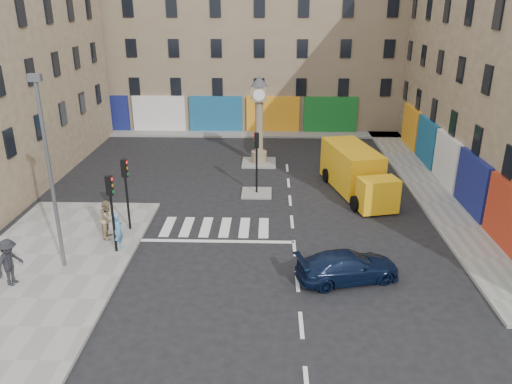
{
  "coord_description": "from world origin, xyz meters",
  "views": [
    {
      "loc": [
        -1.2,
        -20.21,
        11.13
      ],
      "look_at": [
        -1.9,
        3.19,
        2.0
      ],
      "focal_mm": 35.0,
      "sensor_mm": 36.0,
      "label": 1
    }
  ],
  "objects_px": {
    "lamp_post": "(49,165)",
    "navy_sedan": "(348,266)",
    "traffic_light_left_far": "(126,183)",
    "pedestrian_tan": "(108,219)",
    "clock_pillar": "(259,115)",
    "yellow_van": "(356,171)",
    "traffic_light_island": "(257,153)",
    "traffic_light_left_near": "(111,202)",
    "pedestrian_blue": "(118,232)",
    "pedestrian_dark": "(9,262)"
  },
  "relations": [
    {
      "from": "pedestrian_dark",
      "to": "traffic_light_island",
      "type": "bearing_deg",
      "value": -27.07
    },
    {
      "from": "traffic_light_left_near",
      "to": "lamp_post",
      "type": "bearing_deg",
      "value": -143.62
    },
    {
      "from": "navy_sedan",
      "to": "pedestrian_tan",
      "type": "xyz_separation_m",
      "value": [
        -11.14,
        3.42,
        0.47
      ]
    },
    {
      "from": "lamp_post",
      "to": "pedestrian_blue",
      "type": "bearing_deg",
      "value": 38.97
    },
    {
      "from": "traffic_light_island",
      "to": "pedestrian_blue",
      "type": "height_order",
      "value": "traffic_light_island"
    },
    {
      "from": "lamp_post",
      "to": "pedestrian_dark",
      "type": "xyz_separation_m",
      "value": [
        -1.51,
        -1.57,
        -3.64
      ]
    },
    {
      "from": "yellow_van",
      "to": "pedestrian_tan",
      "type": "distance_m",
      "value": 14.77
    },
    {
      "from": "clock_pillar",
      "to": "navy_sedan",
      "type": "bearing_deg",
      "value": -75.43
    },
    {
      "from": "traffic_light_left_far",
      "to": "clock_pillar",
      "type": "distance_m",
      "value": 13.05
    },
    {
      "from": "lamp_post",
      "to": "pedestrian_blue",
      "type": "height_order",
      "value": "lamp_post"
    },
    {
      "from": "navy_sedan",
      "to": "yellow_van",
      "type": "height_order",
      "value": "yellow_van"
    },
    {
      "from": "navy_sedan",
      "to": "yellow_van",
      "type": "distance_m",
      "value": 10.54
    },
    {
      "from": "lamp_post",
      "to": "navy_sedan",
      "type": "distance_m",
      "value": 13.0
    },
    {
      "from": "clock_pillar",
      "to": "traffic_light_left_near",
      "type": "bearing_deg",
      "value": -114.55
    },
    {
      "from": "pedestrian_blue",
      "to": "pedestrian_dark",
      "type": "xyz_separation_m",
      "value": [
        -3.51,
        -3.18,
        0.11
      ]
    },
    {
      "from": "lamp_post",
      "to": "navy_sedan",
      "type": "height_order",
      "value": "lamp_post"
    },
    {
      "from": "pedestrian_blue",
      "to": "pedestrian_tan",
      "type": "relative_size",
      "value": 0.93
    },
    {
      "from": "navy_sedan",
      "to": "pedestrian_blue",
      "type": "relative_size",
      "value": 2.46
    },
    {
      "from": "navy_sedan",
      "to": "lamp_post",
      "type": "bearing_deg",
      "value": 72.43
    },
    {
      "from": "traffic_light_left_near",
      "to": "pedestrian_dark",
      "type": "bearing_deg",
      "value": -139.0
    },
    {
      "from": "traffic_light_left_near",
      "to": "traffic_light_island",
      "type": "relative_size",
      "value": 1.0
    },
    {
      "from": "traffic_light_left_near",
      "to": "lamp_post",
      "type": "height_order",
      "value": "lamp_post"
    },
    {
      "from": "traffic_light_island",
      "to": "yellow_van",
      "type": "height_order",
      "value": "traffic_light_island"
    },
    {
      "from": "pedestrian_blue",
      "to": "pedestrian_tan",
      "type": "xyz_separation_m",
      "value": [
        -0.84,
        1.22,
        0.07
      ]
    },
    {
      "from": "traffic_light_island",
      "to": "lamp_post",
      "type": "distance_m",
      "value": 12.52
    },
    {
      "from": "navy_sedan",
      "to": "pedestrian_tan",
      "type": "height_order",
      "value": "pedestrian_tan"
    },
    {
      "from": "pedestrian_tan",
      "to": "navy_sedan",
      "type": "bearing_deg",
      "value": -107.72
    },
    {
      "from": "traffic_light_left_far",
      "to": "pedestrian_tan",
      "type": "height_order",
      "value": "traffic_light_left_far"
    },
    {
      "from": "traffic_light_left_near",
      "to": "pedestrian_dark",
      "type": "relative_size",
      "value": 1.84
    },
    {
      "from": "traffic_light_island",
      "to": "yellow_van",
      "type": "relative_size",
      "value": 0.49
    },
    {
      "from": "pedestrian_tan",
      "to": "traffic_light_left_far",
      "type": "bearing_deg",
      "value": -38.28
    },
    {
      "from": "traffic_light_left_far",
      "to": "navy_sedan",
      "type": "bearing_deg",
      "value": -22.85
    },
    {
      "from": "traffic_light_left_far",
      "to": "navy_sedan",
      "type": "height_order",
      "value": "traffic_light_left_far"
    },
    {
      "from": "lamp_post",
      "to": "yellow_van",
      "type": "bearing_deg",
      "value": 34.53
    },
    {
      "from": "navy_sedan",
      "to": "traffic_light_left_far",
      "type": "bearing_deg",
      "value": 52.29
    },
    {
      "from": "traffic_light_left_far",
      "to": "lamp_post",
      "type": "xyz_separation_m",
      "value": [
        -1.9,
        -3.8,
        2.17
      ]
    },
    {
      "from": "traffic_light_left_far",
      "to": "lamp_post",
      "type": "distance_m",
      "value": 4.77
    },
    {
      "from": "traffic_light_left_far",
      "to": "clock_pillar",
      "type": "xyz_separation_m",
      "value": [
        6.3,
        11.4,
        0.93
      ]
    },
    {
      "from": "traffic_light_left_far",
      "to": "pedestrian_dark",
      "type": "xyz_separation_m",
      "value": [
        -3.41,
        -5.37,
        -1.46
      ]
    },
    {
      "from": "pedestrian_tan",
      "to": "pedestrian_dark",
      "type": "distance_m",
      "value": 5.15
    },
    {
      "from": "lamp_post",
      "to": "pedestrian_tan",
      "type": "bearing_deg",
      "value": 67.81
    },
    {
      "from": "traffic_light_island",
      "to": "pedestrian_tan",
      "type": "distance_m",
      "value": 9.61
    },
    {
      "from": "traffic_light_island",
      "to": "clock_pillar",
      "type": "distance_m",
      "value": 6.07
    },
    {
      "from": "clock_pillar",
      "to": "yellow_van",
      "type": "bearing_deg",
      "value": -42.16
    },
    {
      "from": "pedestrian_dark",
      "to": "pedestrian_tan",
      "type": "bearing_deg",
      "value": -16.24
    },
    {
      "from": "traffic_light_island",
      "to": "navy_sedan",
      "type": "height_order",
      "value": "traffic_light_island"
    },
    {
      "from": "yellow_van",
      "to": "pedestrian_blue",
      "type": "xyz_separation_m",
      "value": [
        -12.2,
        -8.15,
        -0.27
      ]
    },
    {
      "from": "traffic_light_left_near",
      "to": "pedestrian_dark",
      "type": "height_order",
      "value": "traffic_light_left_near"
    },
    {
      "from": "traffic_light_left_far",
      "to": "yellow_van",
      "type": "distance_m",
      "value": 13.73
    },
    {
      "from": "traffic_light_left_far",
      "to": "traffic_light_island",
      "type": "bearing_deg",
      "value": 40.6
    }
  ]
}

